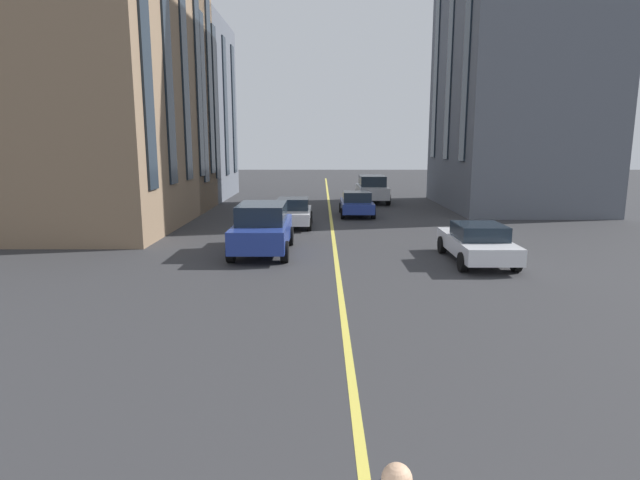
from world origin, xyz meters
name	(u,v)px	position (x,y,z in m)	size (l,w,h in m)	color
lane_centre_line	(334,242)	(20.00, 0.00, 0.00)	(80.00, 0.16, 0.01)	#D8C64C
car_silver_far	(372,189)	(34.77, -3.01, 0.97)	(4.70, 2.14, 1.88)	#B7BABF
car_white_parked_a	(293,212)	(24.24, 1.95, 0.70)	(3.90, 1.89, 1.40)	silver
car_white_oncoming	(477,242)	(16.36, -4.90, 0.70)	(4.40, 1.95, 1.37)	silver
car_blue_near	(357,204)	(28.05, -1.48, 0.70)	(3.90, 1.89, 1.40)	navy
car_blue_trailing	(262,228)	(17.84, 2.75, 0.97)	(4.70, 2.14, 1.88)	navy
building_left_near	(101,66)	(26.02, 11.71, 7.93)	(15.02, 8.56, 15.85)	#846B51
building_right_near	(520,28)	(32.35, -11.70, 11.05)	(11.67, 8.52, 22.11)	#565B66
building_left_far	(126,109)	(35.40, 14.03, 6.39)	(14.26, 13.19, 12.79)	#565B66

